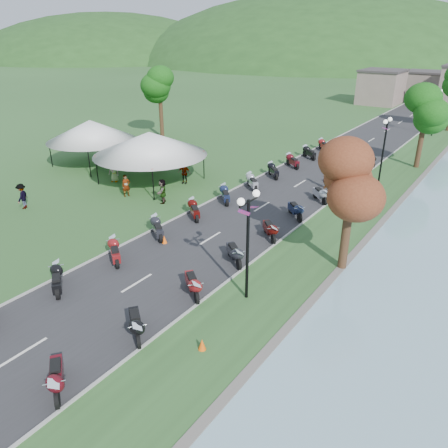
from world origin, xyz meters
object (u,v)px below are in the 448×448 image
Objects in this scene: pedestrian_c at (24,208)px; pedestrian_b at (157,170)px; pedestrian_a at (127,196)px; vendor_tent_main at (151,157)px.

pedestrian_b is at bearing 139.82° from pedestrian_c.
pedestrian_c is at bearing 168.26° from pedestrian_a.
vendor_tent_main is 3.30× the size of pedestrian_b.
pedestrian_c is (-3.25, -9.24, -2.00)m from vendor_tent_main.
pedestrian_b reaches higher than pedestrian_a.
pedestrian_a is 0.91× the size of pedestrian_b.
vendor_tent_main is at bearing 37.28° from pedestrian_a.
pedestrian_c is (-1.43, -11.77, 0.00)m from pedestrian_b.
vendor_tent_main is at bearing 113.08° from pedestrian_b.
vendor_tent_main is 3.70m from pedestrian_b.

